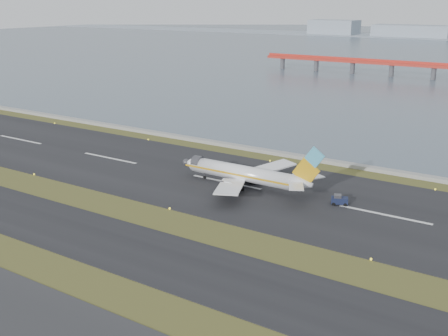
# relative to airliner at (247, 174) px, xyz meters

# --- Properties ---
(ground) EXTENTS (1000.00, 1000.00, 0.00)m
(ground) POSITION_rel_airliner_xyz_m (-6.34, -29.30, -3.46)
(ground) COLOR #3A4819
(ground) RESTS_ON ground
(taxiway_strip) EXTENTS (1000.00, 18.00, 0.10)m
(taxiway_strip) POSITION_rel_airliner_xyz_m (-6.34, -41.30, -3.41)
(taxiway_strip) COLOR black
(taxiway_strip) RESTS_ON ground
(runway_strip) EXTENTS (1000.00, 45.00, 0.10)m
(runway_strip) POSITION_rel_airliner_xyz_m (-6.34, 0.70, -3.41)
(runway_strip) COLOR black
(runway_strip) RESTS_ON ground
(seawall) EXTENTS (1000.00, 2.50, 1.00)m
(seawall) POSITION_rel_airliner_xyz_m (-6.34, 30.70, -2.96)
(seawall) COLOR #979792
(seawall) RESTS_ON ground
(airliner) EXTENTS (38.52, 32.89, 12.80)m
(airliner) POSITION_rel_airliner_xyz_m (0.00, 0.00, 0.00)
(airliner) COLOR white
(airliner) RESTS_ON ground
(pushback_tug) EXTENTS (4.18, 3.34, 2.35)m
(pushback_tug) POSITION_rel_airliner_xyz_m (23.24, 1.26, -2.32)
(pushback_tug) COLOR #141B37
(pushback_tug) RESTS_ON ground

